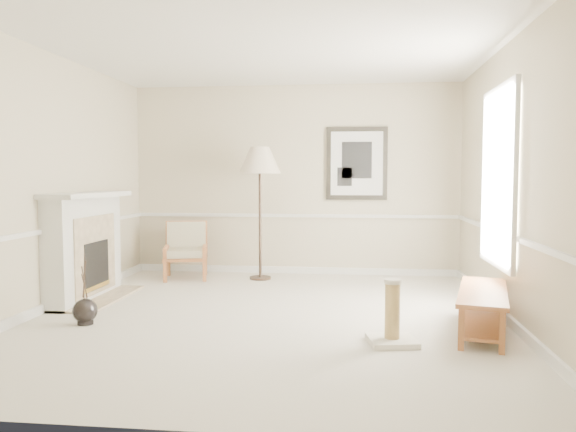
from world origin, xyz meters
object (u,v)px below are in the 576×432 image
(armchair, at_px, (186,248))
(floor_vase, at_px, (85,311))
(floor_lamp, at_px, (260,164))
(bench, at_px, (483,304))
(scratching_post, at_px, (392,323))

(armchair, bearing_deg, floor_vase, -108.76)
(floor_lamp, bearing_deg, bench, -44.39)
(armchair, distance_m, floor_lamp, 1.67)
(bench, distance_m, scratching_post, 1.02)
(floor_vase, relative_size, bench, 0.48)
(floor_lamp, xyz_separation_m, scratching_post, (1.70, -3.02, -1.50))
(armchair, bearing_deg, floor_lamp, -14.17)
(floor_vase, relative_size, scratching_post, 1.23)
(floor_vase, relative_size, floor_lamp, 0.38)
(floor_vase, distance_m, scratching_post, 3.07)
(bench, xyz_separation_m, scratching_post, (-0.89, -0.48, -0.09))
(armchair, xyz_separation_m, bench, (3.71, -2.55, -0.17))
(floor_lamp, distance_m, bench, 3.89)
(bench, bearing_deg, floor_vase, -177.53)
(floor_lamp, height_order, scratching_post, floor_lamp)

